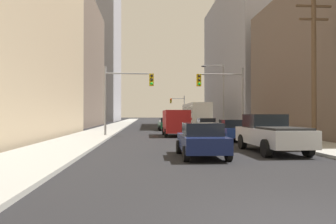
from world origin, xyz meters
TOP-DOWN VIEW (x-y plane):
  - sidewalk_left at (-7.23, 50.00)m, footprint 3.76×160.00m
  - sidewalk_right at (7.23, 50.00)m, footprint 3.76×160.00m
  - city_bus at (4.49, 39.28)m, footprint 2.67×11.52m
  - pickup_truck_silver at (3.70, 10.50)m, footprint 2.20×5.45m
  - cargo_van_red at (0.10, 22.88)m, footprint 2.16×5.22m
  - sedan_navy at (-0.09, 8.88)m, footprint 1.95×4.24m
  - sedan_blue at (3.69, 17.55)m, footprint 1.95×4.21m
  - sedan_black at (3.69, 27.67)m, footprint 1.95×4.22m
  - sedan_green at (-0.01, 33.11)m, footprint 1.97×4.27m
  - traffic_signal_near_left at (-4.15, 22.42)m, footprint 4.20×0.44m
  - traffic_signal_near_right at (4.17, 22.42)m, footprint 4.15×0.44m
  - traffic_signal_far_right at (4.61, 64.19)m, footprint 3.21×0.44m
  - utility_pole_right at (7.61, 13.52)m, footprint 2.20×0.28m
  - street_lamp_right at (5.64, 29.71)m, footprint 2.56×0.32m
  - building_left_mid_office at (-17.61, 45.98)m, footprint 14.12×24.88m
  - building_left_far_tower at (-19.48, 90.66)m, footprint 17.77×26.69m
  - building_right_mid_block at (21.51, 46.33)m, footprint 23.94×26.91m

SIDE VIEW (x-z plane):
  - sidewalk_left at x=-7.23m, z-range 0.00..0.15m
  - sidewalk_right at x=7.23m, z-range 0.00..0.15m
  - sedan_navy at x=-0.09m, z-range 0.01..1.53m
  - sedan_blue at x=3.69m, z-range 0.01..1.53m
  - sedan_black at x=3.69m, z-range 0.01..1.53m
  - sedan_green at x=-0.01m, z-range 0.01..1.53m
  - pickup_truck_silver at x=3.70m, z-range -0.02..1.88m
  - cargo_van_red at x=0.10m, z-range 0.16..2.42m
  - city_bus at x=4.49m, z-range 0.23..3.63m
  - traffic_signal_far_right at x=4.61m, z-range 1.01..7.01m
  - traffic_signal_near_right at x=4.17m, z-range 1.06..7.06m
  - traffic_signal_near_left at x=-4.15m, z-range 1.06..7.06m
  - street_lamp_right at x=5.64m, z-range 0.81..8.31m
  - utility_pole_right at x=7.61m, z-range 0.27..9.32m
  - building_left_mid_office at x=-17.61m, z-range 0.00..20.16m
  - building_right_mid_block at x=21.51m, z-range 0.00..21.60m
  - building_left_far_tower at x=-19.48m, z-range 0.00..69.62m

